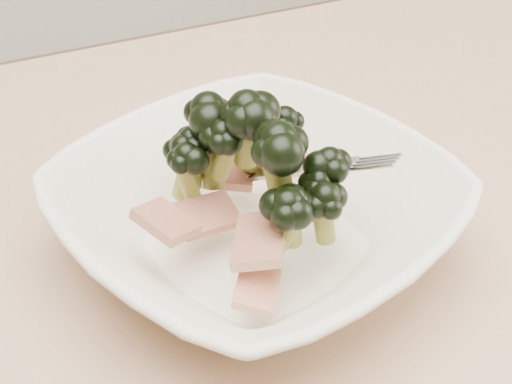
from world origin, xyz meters
The scene contains 1 object.
broccoli_dish centered at (0.08, 0.04, 0.79)m, with size 0.32×0.32×0.12m.
Camera 1 is at (-0.08, -0.30, 1.08)m, focal length 50.00 mm.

